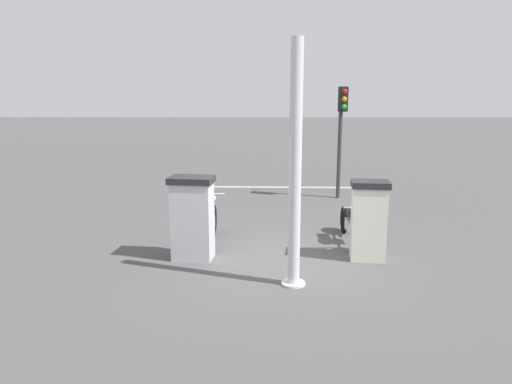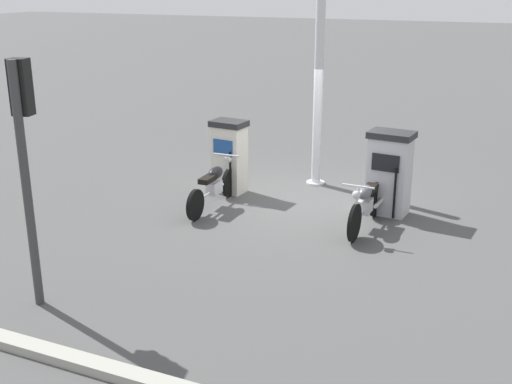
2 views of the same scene
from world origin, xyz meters
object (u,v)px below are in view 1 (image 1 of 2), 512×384
(fuel_pump_far, at_px, (193,217))
(motorcycle_far_pump, at_px, (209,221))
(roadside_traffic_light, at_px, (341,122))
(fuel_pump_near, at_px, (369,220))
(canopy_support_pole, at_px, (295,172))
(motorcycle_near_pump, at_px, (351,222))

(fuel_pump_far, height_order, motorcycle_far_pump, fuel_pump_far)
(motorcycle_far_pump, relative_size, roadside_traffic_light, 0.61)
(fuel_pump_near, xyz_separation_m, roadside_traffic_light, (5.41, -0.33, 1.53))
(canopy_support_pole, bearing_deg, fuel_pump_near, -49.99)
(fuel_pump_far, distance_m, roadside_traffic_light, 6.70)
(roadside_traffic_light, bearing_deg, motorcycle_near_pump, 174.00)
(fuel_pump_far, relative_size, motorcycle_far_pump, 0.79)
(roadside_traffic_light, bearing_deg, motorcycle_far_pump, 142.08)
(motorcycle_far_pump, height_order, roadside_traffic_light, roadside_traffic_light)
(fuel_pump_near, xyz_separation_m, fuel_pump_far, (-0.00, 3.34, 0.04))
(motorcycle_near_pump, bearing_deg, fuel_pump_far, 107.37)
(fuel_pump_near, xyz_separation_m, motorcycle_far_pump, (0.95, 3.14, -0.30))
(canopy_support_pole, bearing_deg, roadside_traffic_light, -15.33)
(fuel_pump_far, relative_size, motorcycle_near_pump, 0.77)
(fuel_pump_far, bearing_deg, motorcycle_near_pump, -72.63)
(fuel_pump_near, bearing_deg, motorcycle_near_pump, 7.48)
(motorcycle_near_pump, bearing_deg, roadside_traffic_light, -6.00)
(fuel_pump_far, height_order, motorcycle_near_pump, fuel_pump_far)
(motorcycle_far_pump, bearing_deg, motorcycle_near_pump, -89.04)
(fuel_pump_near, relative_size, fuel_pump_far, 0.95)
(roadside_traffic_light, bearing_deg, fuel_pump_near, 176.49)
(fuel_pump_far, relative_size, roadside_traffic_light, 0.48)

